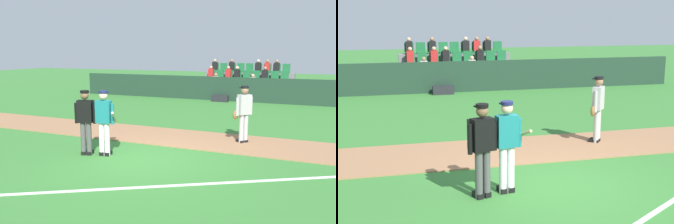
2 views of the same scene
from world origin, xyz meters
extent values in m
plane|color=#387A33|center=(0.00, 0.00, 0.00)|extent=(80.00, 80.00, 0.00)
cube|color=#9E704C|center=(0.00, 2.48, 0.01)|extent=(28.00, 2.28, 0.03)
cube|color=white|center=(3.00, -0.50, 0.01)|extent=(10.27, 6.38, 0.01)
cube|color=#1E3828|center=(0.00, 11.76, 0.68)|extent=(20.00, 0.16, 1.36)
cube|color=slate|center=(0.00, 13.64, 0.15)|extent=(5.55, 2.95, 0.30)
cube|color=slate|center=(0.00, 12.79, 0.50)|extent=(5.45, 0.85, 0.40)
cube|color=#1E6B38|center=(-2.20, 12.69, 0.75)|extent=(0.44, 0.40, 0.08)
cube|color=#1E6B38|center=(-2.20, 12.91, 1.00)|extent=(0.44, 0.08, 0.50)
cube|color=#1E6B38|center=(-1.65, 12.69, 0.75)|extent=(0.44, 0.40, 0.08)
cube|color=#1E6B38|center=(-1.65, 12.91, 1.00)|extent=(0.44, 0.08, 0.50)
cube|color=silver|center=(-1.65, 12.74, 1.05)|extent=(0.32, 0.22, 0.52)
sphere|color=#9E7051|center=(-1.65, 12.74, 1.40)|extent=(0.20, 0.20, 0.20)
cube|color=#1E6B38|center=(-1.10, 12.69, 0.75)|extent=(0.44, 0.40, 0.08)
cube|color=#1E6B38|center=(-1.10, 12.91, 1.00)|extent=(0.44, 0.08, 0.50)
cube|color=#1E6B38|center=(-0.55, 12.69, 0.75)|extent=(0.44, 0.40, 0.08)
cube|color=#1E6B38|center=(-0.55, 12.91, 1.00)|extent=(0.44, 0.08, 0.50)
cube|color=#1E6B38|center=(0.00, 12.69, 0.75)|extent=(0.44, 0.40, 0.08)
cube|color=#1E6B38|center=(0.00, 12.91, 1.00)|extent=(0.44, 0.08, 0.50)
cube|color=#1E6B38|center=(0.55, 12.69, 0.75)|extent=(0.44, 0.40, 0.08)
cube|color=#1E6B38|center=(0.55, 12.91, 1.00)|extent=(0.44, 0.08, 0.50)
cube|color=silver|center=(0.55, 12.74, 1.05)|extent=(0.32, 0.22, 0.52)
sphere|color=tan|center=(0.55, 12.74, 1.40)|extent=(0.20, 0.20, 0.20)
cube|color=#1E6B38|center=(1.10, 12.69, 0.75)|extent=(0.44, 0.40, 0.08)
cube|color=#1E6B38|center=(1.10, 12.91, 1.00)|extent=(0.44, 0.08, 0.50)
cube|color=#1E6B38|center=(1.65, 12.69, 0.75)|extent=(0.44, 0.40, 0.08)
cube|color=#1E6B38|center=(1.65, 12.91, 1.00)|extent=(0.44, 0.08, 0.50)
cube|color=#1E6B38|center=(2.20, 12.69, 0.75)|extent=(0.44, 0.40, 0.08)
cube|color=#1E6B38|center=(2.20, 12.91, 1.00)|extent=(0.44, 0.08, 0.50)
cube|color=slate|center=(0.00, 13.64, 0.90)|extent=(5.45, 0.85, 0.40)
cube|color=#1E6B38|center=(-2.20, 13.54, 1.15)|extent=(0.44, 0.40, 0.08)
cube|color=#1E6B38|center=(-2.20, 13.76, 1.40)|extent=(0.44, 0.08, 0.50)
cube|color=red|center=(-2.20, 13.59, 1.45)|extent=(0.32, 0.22, 0.52)
sphere|color=tan|center=(-2.20, 13.59, 1.80)|extent=(0.20, 0.20, 0.20)
cube|color=#1E6B38|center=(-1.65, 13.54, 1.15)|extent=(0.44, 0.40, 0.08)
cube|color=#1E6B38|center=(-1.65, 13.76, 1.40)|extent=(0.44, 0.08, 0.50)
cube|color=#1E6B38|center=(-1.10, 13.54, 1.15)|extent=(0.44, 0.40, 0.08)
cube|color=#1E6B38|center=(-1.10, 13.76, 1.40)|extent=(0.44, 0.08, 0.50)
cube|color=red|center=(-1.10, 13.59, 1.45)|extent=(0.32, 0.22, 0.52)
sphere|color=tan|center=(-1.10, 13.59, 1.80)|extent=(0.20, 0.20, 0.20)
cube|color=#1E6B38|center=(-0.55, 13.54, 1.15)|extent=(0.44, 0.40, 0.08)
cube|color=#1E6B38|center=(-0.55, 13.76, 1.40)|extent=(0.44, 0.08, 0.50)
cube|color=black|center=(-0.55, 13.59, 1.45)|extent=(0.32, 0.22, 0.52)
sphere|color=beige|center=(-0.55, 13.59, 1.80)|extent=(0.20, 0.20, 0.20)
cube|color=#1E6B38|center=(0.00, 13.54, 1.15)|extent=(0.44, 0.40, 0.08)
cube|color=#1E6B38|center=(0.00, 13.76, 1.40)|extent=(0.44, 0.08, 0.50)
cube|color=#1E6B38|center=(0.55, 13.54, 1.15)|extent=(0.44, 0.40, 0.08)
cube|color=#1E6B38|center=(0.55, 13.76, 1.40)|extent=(0.44, 0.08, 0.50)
cube|color=#1E6B38|center=(1.10, 13.54, 1.15)|extent=(0.44, 0.40, 0.08)
cube|color=#1E6B38|center=(1.10, 13.76, 1.40)|extent=(0.44, 0.08, 0.50)
cube|color=black|center=(1.10, 13.59, 1.45)|extent=(0.32, 0.22, 0.52)
sphere|color=#9E7051|center=(1.10, 13.59, 1.80)|extent=(0.20, 0.20, 0.20)
cube|color=#1E6B38|center=(1.65, 13.54, 1.15)|extent=(0.44, 0.40, 0.08)
cube|color=#1E6B38|center=(1.65, 13.76, 1.40)|extent=(0.44, 0.08, 0.50)
cube|color=#1E6B38|center=(2.20, 13.54, 1.15)|extent=(0.44, 0.40, 0.08)
cube|color=#1E6B38|center=(2.20, 13.76, 1.40)|extent=(0.44, 0.08, 0.50)
cube|color=slate|center=(0.00, 14.49, 1.30)|extent=(5.45, 0.85, 0.40)
cube|color=#1E6B38|center=(-2.20, 14.39, 1.55)|extent=(0.44, 0.40, 0.08)
cube|color=#1E6B38|center=(-2.20, 14.61, 1.80)|extent=(0.44, 0.08, 0.50)
cube|color=black|center=(-2.20, 14.44, 1.85)|extent=(0.32, 0.22, 0.52)
sphere|color=tan|center=(-2.20, 14.44, 2.20)|extent=(0.20, 0.20, 0.20)
cube|color=#1E6B38|center=(-1.65, 14.39, 1.55)|extent=(0.44, 0.40, 0.08)
cube|color=#1E6B38|center=(-1.65, 14.61, 1.80)|extent=(0.44, 0.08, 0.50)
cube|color=#1E6B38|center=(-1.10, 14.39, 1.55)|extent=(0.44, 0.40, 0.08)
cube|color=#1E6B38|center=(-1.10, 14.61, 1.80)|extent=(0.44, 0.08, 0.50)
cube|color=black|center=(-1.10, 14.44, 1.85)|extent=(0.32, 0.22, 0.52)
sphere|color=#9E7051|center=(-1.10, 14.44, 2.20)|extent=(0.20, 0.20, 0.20)
cube|color=#1E6B38|center=(-0.55, 14.39, 1.55)|extent=(0.44, 0.40, 0.08)
cube|color=#1E6B38|center=(-0.55, 14.61, 1.80)|extent=(0.44, 0.08, 0.50)
cube|color=#1E6B38|center=(0.00, 14.39, 1.55)|extent=(0.44, 0.40, 0.08)
cube|color=#1E6B38|center=(0.00, 14.61, 1.80)|extent=(0.44, 0.08, 0.50)
cube|color=#1E6B38|center=(0.55, 14.39, 1.55)|extent=(0.44, 0.40, 0.08)
cube|color=#1E6B38|center=(0.55, 14.61, 1.80)|extent=(0.44, 0.08, 0.50)
cube|color=black|center=(0.55, 14.44, 1.85)|extent=(0.32, 0.22, 0.52)
sphere|color=beige|center=(0.55, 14.44, 2.20)|extent=(0.20, 0.20, 0.20)
cube|color=#1E6B38|center=(1.10, 14.39, 1.55)|extent=(0.44, 0.40, 0.08)
cube|color=#1E6B38|center=(1.10, 14.61, 1.80)|extent=(0.44, 0.08, 0.50)
cube|color=red|center=(1.10, 14.44, 1.85)|extent=(0.32, 0.22, 0.52)
sphere|color=#9E7051|center=(1.10, 14.44, 2.20)|extent=(0.20, 0.20, 0.20)
cube|color=#1E6B38|center=(1.65, 14.39, 1.55)|extent=(0.44, 0.40, 0.08)
cube|color=#1E6B38|center=(1.65, 14.61, 1.80)|extent=(0.44, 0.08, 0.50)
cube|color=black|center=(1.65, 14.44, 1.85)|extent=(0.32, 0.22, 0.52)
sphere|color=#9E7051|center=(1.65, 14.44, 2.20)|extent=(0.20, 0.20, 0.20)
cube|color=#1E6B38|center=(2.20, 14.39, 1.55)|extent=(0.44, 0.40, 0.08)
cube|color=#1E6B38|center=(2.20, 14.61, 1.80)|extent=(0.44, 0.08, 0.50)
cylinder|color=white|center=(-1.15, -0.15, 0.45)|extent=(0.14, 0.14, 0.90)
cylinder|color=white|center=(-0.99, -0.13, 0.45)|extent=(0.14, 0.14, 0.90)
cube|color=black|center=(-1.15, -0.09, 0.05)|extent=(0.16, 0.28, 0.10)
cube|color=black|center=(-1.00, -0.07, 0.05)|extent=(0.16, 0.28, 0.10)
cube|color=#197075|center=(-1.07, -0.14, 1.20)|extent=(0.43, 0.28, 0.60)
cylinder|color=#197075|center=(-1.31, -0.18, 1.15)|extent=(0.09, 0.09, 0.55)
cylinder|color=#197075|center=(-0.82, -0.10, 1.15)|extent=(0.09, 0.09, 0.55)
sphere|color=beige|center=(-1.07, -0.14, 1.63)|extent=(0.22, 0.22, 0.22)
cylinder|color=#191E4C|center=(-1.07, -0.14, 1.73)|extent=(0.23, 0.23, 0.06)
cube|color=#191E4C|center=(-1.08, -0.04, 1.70)|extent=(0.20, 0.15, 0.02)
cylinder|color=tan|center=(-0.83, 0.00, 1.05)|extent=(0.40, 0.74, 0.41)
cylinder|color=#4C4C4C|center=(-1.63, -0.30, 0.45)|extent=(0.14, 0.14, 0.90)
cylinder|color=#4C4C4C|center=(-1.48, -0.26, 0.45)|extent=(0.14, 0.14, 0.90)
cube|color=black|center=(-1.65, -0.25, 0.05)|extent=(0.19, 0.28, 0.10)
cube|color=black|center=(-1.50, -0.20, 0.05)|extent=(0.19, 0.28, 0.10)
cube|color=black|center=(-1.55, -0.28, 1.20)|extent=(0.45, 0.33, 0.60)
cylinder|color=black|center=(-1.79, -0.35, 1.15)|extent=(0.09, 0.09, 0.55)
cylinder|color=black|center=(-1.32, -0.21, 1.15)|extent=(0.09, 0.09, 0.55)
sphere|color=brown|center=(-1.55, -0.28, 1.63)|extent=(0.22, 0.22, 0.22)
cylinder|color=black|center=(-1.55, -0.28, 1.73)|extent=(0.23, 0.23, 0.06)
cube|color=black|center=(-1.58, -0.18, 1.70)|extent=(0.21, 0.17, 0.02)
cube|color=black|center=(-1.59, -0.15, 1.20)|extent=(0.44, 0.21, 0.56)
cylinder|color=#B2B2B2|center=(2.04, 2.58, 0.45)|extent=(0.14, 0.14, 0.90)
cylinder|color=#B2B2B2|center=(2.14, 2.70, 0.45)|extent=(0.14, 0.14, 0.90)
cube|color=black|center=(1.99, 2.62, 0.05)|extent=(0.27, 0.26, 0.10)
cube|color=black|center=(2.10, 2.74, 0.05)|extent=(0.27, 0.26, 0.10)
cube|color=#B2B2B2|center=(2.09, 2.64, 1.20)|extent=(0.43, 0.45, 0.60)
cylinder|color=#B2B2B2|center=(1.93, 2.46, 1.15)|extent=(0.09, 0.09, 0.55)
cylinder|color=#B2B2B2|center=(2.26, 2.83, 1.15)|extent=(0.09, 0.09, 0.55)
sphere|color=#9E7051|center=(2.09, 2.64, 1.63)|extent=(0.22, 0.22, 0.22)
cylinder|color=black|center=(2.09, 2.64, 1.73)|extent=(0.23, 0.23, 0.06)
cube|color=black|center=(2.02, 2.71, 1.70)|extent=(0.21, 0.21, 0.02)
ellipsoid|color=brown|center=(1.88, 2.47, 0.90)|extent=(0.22, 0.23, 0.28)
cube|color=#232328|center=(-0.97, 11.31, 0.18)|extent=(0.90, 0.36, 0.36)
camera|label=1|loc=(4.16, -7.96, 2.77)|focal=37.99mm
camera|label=2|loc=(-3.07, -7.99, 3.26)|focal=48.51mm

